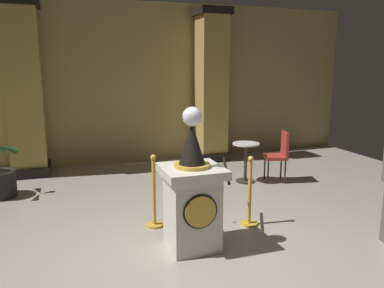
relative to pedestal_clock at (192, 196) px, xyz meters
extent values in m
plane|color=#9E9384|center=(-0.08, -0.15, -0.66)|extent=(11.34, 11.34, 0.00)
cube|color=tan|center=(-0.08, 4.68, 1.13)|extent=(11.34, 0.16, 3.57)
cube|color=beige|center=(0.00, 0.00, -0.20)|extent=(0.57, 0.57, 0.91)
cube|color=beige|center=(0.00, 0.00, 0.31)|extent=(0.71, 0.71, 0.10)
cylinder|color=gold|center=(0.00, -0.29, -0.09)|extent=(0.37, 0.03, 0.37)
cylinder|color=black|center=(0.00, -0.28, -0.09)|extent=(0.41, 0.01, 0.41)
cylinder|color=gold|center=(0.00, 0.00, 0.38)|extent=(0.43, 0.43, 0.04)
cone|color=black|center=(0.00, 0.00, 0.64)|extent=(0.31, 0.31, 0.49)
cylinder|color=gold|center=(0.00, 0.00, 0.87)|extent=(0.03, 0.03, 0.06)
sphere|color=silver|center=(0.00, 0.00, 0.96)|extent=(0.22, 0.22, 0.22)
cylinder|color=gold|center=(0.97, 0.39, -0.64)|extent=(0.24, 0.24, 0.03)
cylinder|color=gold|center=(0.97, 0.39, -0.20)|extent=(0.05, 0.05, 0.91)
sphere|color=gold|center=(0.97, 0.39, 0.29)|extent=(0.08, 0.08, 0.08)
cylinder|color=gold|center=(-0.28, 0.78, -0.64)|extent=(0.24, 0.24, 0.03)
cylinder|color=gold|center=(-0.28, 0.78, -0.19)|extent=(0.05, 0.05, 0.94)
sphere|color=gold|center=(-0.28, 0.78, 0.32)|extent=(0.08, 0.08, 0.08)
cylinder|color=black|center=(0.66, 0.49, 0.13)|extent=(0.23, 0.65, 0.21)
cylinder|color=black|center=(0.03, 0.68, 0.13)|extent=(0.23, 0.65, 0.21)
sphere|color=black|center=(0.34, 0.59, 0.04)|extent=(0.04, 0.04, 0.04)
cube|color=black|center=(-2.06, 4.16, -0.56)|extent=(0.77, 0.77, 0.20)
cube|color=tan|center=(-2.06, 4.16, 1.06)|extent=(0.67, 0.67, 3.43)
cube|color=black|center=(-2.06, 4.16, 2.69)|extent=(0.81, 0.81, 0.16)
cube|color=black|center=(1.90, 4.16, -0.56)|extent=(0.70, 0.70, 0.20)
cube|color=tan|center=(1.90, 4.16, 1.06)|extent=(0.61, 0.61, 3.43)
cube|color=black|center=(1.90, 4.16, 2.69)|extent=(0.73, 0.73, 0.16)
cone|color=#265928|center=(-2.31, 2.85, 0.17)|extent=(0.37, 0.14, 0.26)
cone|color=#265928|center=(-2.43, 3.00, 0.17)|extent=(0.18, 0.35, 0.30)
cylinder|color=#332D28|center=(1.84, 2.25, -0.64)|extent=(0.35, 0.35, 0.03)
cylinder|color=#332D28|center=(1.84, 2.25, -0.29)|extent=(0.06, 0.06, 0.74)
cylinder|color=silver|center=(1.84, 2.25, 0.08)|extent=(0.50, 0.50, 0.03)
cylinder|color=black|center=(2.29, 2.30, -0.43)|extent=(0.03, 0.03, 0.45)
cylinder|color=black|center=(2.19, 2.00, -0.43)|extent=(0.03, 0.03, 0.45)
cylinder|color=black|center=(2.59, 2.20, -0.43)|extent=(0.03, 0.03, 0.45)
cylinder|color=black|center=(2.50, 1.90, -0.43)|extent=(0.03, 0.03, 0.45)
cube|color=maroon|center=(2.39, 2.10, -0.18)|extent=(0.50, 0.50, 0.06)
cube|color=maroon|center=(2.56, 2.05, 0.08)|extent=(0.17, 0.40, 0.45)
camera|label=1|loc=(-1.43, -4.16, 1.53)|focal=36.30mm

